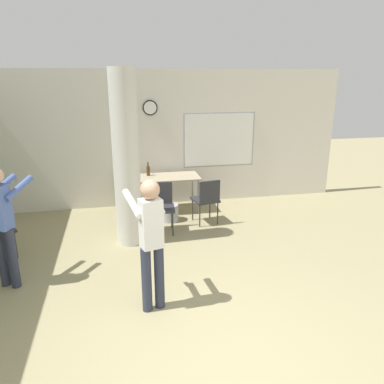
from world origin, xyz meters
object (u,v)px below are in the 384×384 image
chair_table_right (207,198)px  bottle_on_table (148,170)px  person_watching_back (2,218)px  person_playing_front (151,235)px  chair_table_front (162,204)px  folding_table (157,179)px

chair_table_right → bottle_on_table: bearing=134.3°
bottle_on_table → person_watching_back: bearing=-128.8°
chair_table_right → person_playing_front: bearing=-117.2°
chair_table_right → person_watching_back: person_watching_back is taller
bottle_on_table → person_playing_front: person_playing_front is taller
person_playing_front → chair_table_right: bearing=62.8°
chair_table_front → chair_table_right: bearing=11.3°
person_watching_back → bottle_on_table: bearing=51.2°
folding_table → chair_table_front: (-0.05, -1.02, -0.17)m
chair_table_front → person_watching_back: (-2.19, -1.40, 0.44)m
folding_table → person_playing_front: 3.35m
folding_table → person_playing_front: (-0.45, -3.31, 0.26)m
folding_table → person_playing_front: person_playing_front is taller
folding_table → chair_table_front: 1.04m
bottle_on_table → chair_table_front: size_ratio=0.31×
chair_table_right → person_watching_back: bearing=-152.7°
chair_table_right → person_watching_back: size_ratio=0.54×
chair_table_front → person_playing_front: person_playing_front is taller
folding_table → bottle_on_table: 0.27m
bottle_on_table → person_playing_front: bearing=-94.8°
bottle_on_table → person_watching_back: size_ratio=0.17×
folding_table → bottle_on_table: bearing=137.6°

